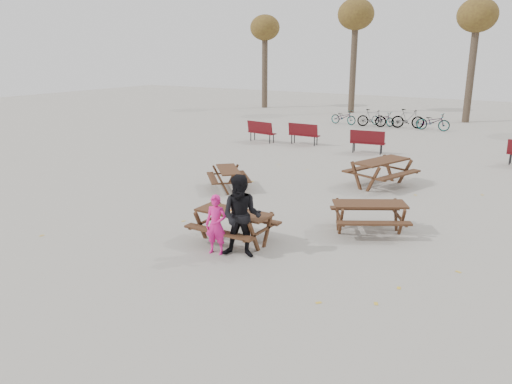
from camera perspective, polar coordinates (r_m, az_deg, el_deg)
The scene contains 14 objects.
ground at distance 11.90m, azimuth -2.54°, elevation -5.77°, with size 80.00×80.00×0.00m, color gray.
main_picnic_table at distance 11.69m, azimuth -2.58°, elevation -3.10°, with size 1.80×1.45×0.78m.
food_tray at distance 11.42m, azimuth -2.66°, elevation -2.48°, with size 0.18×0.11×0.04m, color white.
bread_roll at distance 11.40m, azimuth -2.66°, elevation -2.28°, with size 0.14×0.06×0.05m, color tan.
soda_bottle at distance 11.51m, azimuth -2.91°, elevation -2.05°, with size 0.07×0.07×0.17m.
child at distance 11.08m, azimuth -4.58°, elevation -3.74°, with size 0.49×0.32×1.35m, color #E31C83.
adult at distance 10.81m, azimuth -1.66°, elevation -2.81°, with size 0.90×0.70×1.85m, color black.
picnic_table_east at distance 12.72m, azimuth 12.78°, elevation -2.88°, with size 1.77×1.43×0.76m, color #321B12, non-canonical shape.
picnic_table_north at distance 16.30m, azimuth -3.17°, elevation 1.51°, with size 1.57×1.27×0.68m, color #321B12, non-canonical shape.
picnic_table_far at distance 17.11m, azimuth 14.10°, elevation 2.10°, with size 2.06×1.66×0.89m, color #321B12, non-canonical shape.
park_bench_row at distance 23.02m, azimuth 11.44°, elevation 5.93°, with size 13.19×1.51×1.03m.
bicycle_row at distance 30.54m, azimuth 15.23°, elevation 8.05°, with size 7.01×1.64×1.11m.
tree_row at distance 34.73m, azimuth 23.95°, elevation 17.63°, with size 32.17×3.52×8.26m.
fallen_leaves at distance 13.69m, azimuth 5.09°, elevation -2.84°, with size 11.00×11.00×0.01m, color gold, non-canonical shape.
Camera 1 is at (6.24, -9.12, 4.40)m, focal length 35.00 mm.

